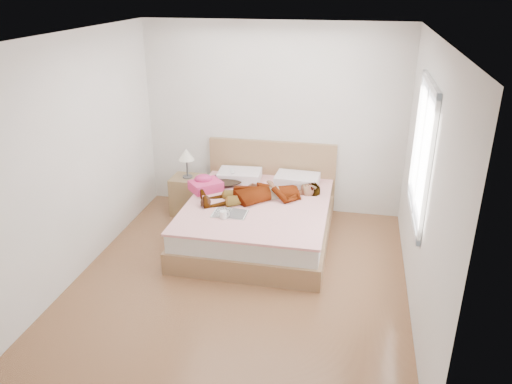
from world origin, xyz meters
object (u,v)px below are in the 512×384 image
(nightstand, at_px, (189,192))
(towel, at_px, (205,184))
(magazine, at_px, (230,213))
(woman, at_px, (263,190))
(phone, at_px, (232,171))
(bed, at_px, (259,217))
(coffee_mug, at_px, (224,215))
(plush_toy, at_px, (206,201))

(nightstand, bearing_deg, towel, -41.28)
(magazine, bearing_deg, towel, 127.53)
(woman, relative_size, phone, 16.65)
(woman, relative_size, magazine, 3.85)
(bed, distance_m, towel, 0.84)
(nightstand, bearing_deg, bed, -23.84)
(towel, relative_size, coffee_mug, 3.95)
(bed, height_order, nightstand, bed)
(coffee_mug, bearing_deg, plush_toy, 135.92)
(coffee_mug, relative_size, nightstand, 0.13)
(towel, bearing_deg, bed, -13.53)
(towel, height_order, coffee_mug, towel)
(bed, distance_m, coffee_mug, 0.72)
(nightstand, bearing_deg, plush_toy, -57.39)
(woman, relative_size, towel, 3.17)
(towel, bearing_deg, coffee_mug, -59.39)
(magazine, relative_size, coffee_mug, 3.25)
(towel, relative_size, magazine, 1.21)
(plush_toy, height_order, nightstand, nightstand)
(phone, xyz_separation_m, coffee_mug, (0.16, -1.07, -0.13))
(bed, height_order, plush_toy, bed)
(magazine, height_order, plush_toy, plush_toy)
(woman, xyz_separation_m, magazine, (-0.29, -0.55, -0.10))
(woman, height_order, nightstand, nightstand)
(bed, xyz_separation_m, towel, (-0.76, 0.18, 0.32))
(coffee_mug, xyz_separation_m, nightstand, (-0.81, 1.08, -0.24))
(plush_toy, bearing_deg, phone, 79.76)
(coffee_mug, bearing_deg, woman, 63.51)
(plush_toy, distance_m, nightstand, 0.96)
(coffee_mug, bearing_deg, bed, 62.92)
(woman, distance_m, coffee_mug, 0.75)
(towel, xyz_separation_m, coffee_mug, (0.46, -0.77, -0.03))
(phone, relative_size, magazine, 0.23)
(phone, relative_size, towel, 0.19)
(towel, distance_m, nightstand, 0.54)
(bed, bearing_deg, towel, 166.47)
(phone, height_order, plush_toy, phone)
(magazine, relative_size, nightstand, 0.43)
(towel, distance_m, coffee_mug, 0.90)
(towel, bearing_deg, phone, 45.78)
(phone, bearing_deg, nightstand, 154.30)
(magazine, height_order, nightstand, nightstand)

